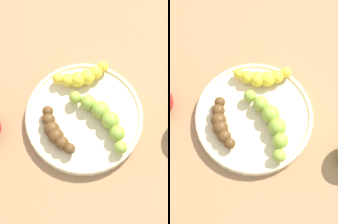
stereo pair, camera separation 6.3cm
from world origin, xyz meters
TOP-DOWN VIEW (x-y plane):
  - ground_plane at (0.00, 0.00)m, footprint 2.40×2.40m
  - fruit_bowl at (0.00, 0.00)m, footprint 0.25×0.25m
  - banana_green at (-0.03, 0.03)m, footprint 0.07×0.16m
  - banana_yellow at (-0.04, -0.07)m, footprint 0.12×0.06m
  - banana_overripe at (0.07, 0.01)m, footprint 0.04×0.11m

SIDE VIEW (x-z plane):
  - ground_plane at x=0.00m, z-range 0.00..0.00m
  - fruit_bowl at x=0.00m, z-range 0.00..0.02m
  - banana_overripe at x=0.07m, z-range 0.02..0.05m
  - banana_yellow at x=-0.04m, z-range 0.02..0.05m
  - banana_green at x=-0.03m, z-range 0.02..0.06m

